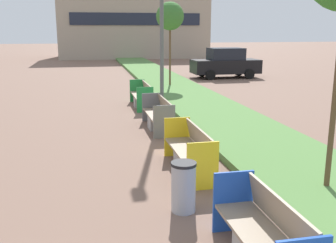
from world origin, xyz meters
name	(u,v)px	position (x,y,z in m)	size (l,w,h in m)	color
planter_grass_strip	(217,115)	(3.20, 12.00, 0.09)	(2.80, 120.00, 0.18)	#568442
building_backdrop	(132,23)	(4.00, 43.65, 3.64)	(15.57, 7.97, 7.27)	tan
bench_blue_frame	(263,241)	(0.94, 3.54, 0.36)	(0.65, 1.97, 0.94)	#9E9B96
bench_yellow_frame	(190,154)	(0.94, 7.15, 0.37)	(0.65, 2.17, 0.94)	#9E9B96
bench_grey_frame	(159,117)	(0.94, 10.89, 0.37)	(0.65, 2.22, 0.94)	#9E9B96
bench_green_frame	(142,97)	(0.94, 14.53, 0.37)	(0.65, 2.30, 0.94)	#9E9B96
litter_bin	(183,187)	(0.33, 5.29, 0.43)	(0.42, 0.42, 0.85)	#9EA0A5
sapling_tree_far	(170,17)	(3.07, 19.25, 3.61)	(1.40, 1.40, 4.33)	brown
parked_car_distant	(225,63)	(7.43, 22.96, 0.91)	(4.20, 2.00, 1.86)	black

